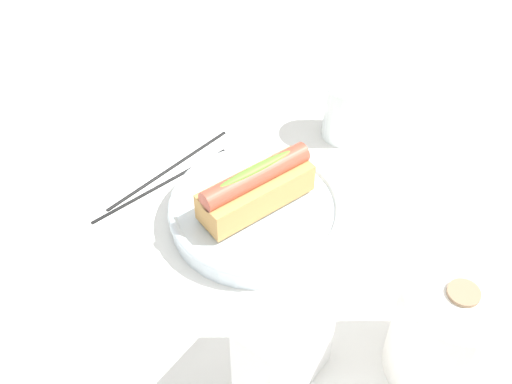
# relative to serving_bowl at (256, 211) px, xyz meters

# --- Properties ---
(ground_plane) EXTENTS (2.40, 2.40, 0.00)m
(ground_plane) POSITION_rel_serving_bowl_xyz_m (-0.03, -0.01, -0.02)
(ground_plane) COLOR white
(serving_bowl) EXTENTS (0.23, 0.23, 0.03)m
(serving_bowl) POSITION_rel_serving_bowl_xyz_m (0.00, 0.00, 0.00)
(serving_bowl) COLOR silver
(serving_bowl) RESTS_ON ground_plane
(hotdog_front) EXTENTS (0.16, 0.09, 0.06)m
(hotdog_front) POSITION_rel_serving_bowl_xyz_m (0.00, 0.00, 0.04)
(hotdog_front) COLOR tan
(hotdog_front) RESTS_ON serving_bowl
(water_glass) EXTENTS (0.07, 0.07, 0.09)m
(water_glass) POSITION_rel_serving_bowl_xyz_m (-0.22, 0.01, 0.02)
(water_glass) COLOR white
(water_glass) RESTS_ON ground_plane
(paper_towel_roll) EXTENTS (0.11, 0.11, 0.13)m
(paper_towel_roll) POSITION_rel_serving_bowl_xyz_m (0.06, 0.27, 0.05)
(paper_towel_roll) COLOR white
(paper_towel_roll) RESTS_ON ground_plane
(napkin_box) EXTENTS (0.11, 0.05, 0.15)m
(napkin_box) POSITION_rel_serving_bowl_xyz_m (0.17, 0.15, 0.06)
(napkin_box) COLOR white
(napkin_box) RESTS_ON ground_plane
(chopstick_near) EXTENTS (0.21, 0.06, 0.01)m
(chopstick_near) POSITION_rel_serving_bowl_xyz_m (0.02, -0.14, -0.02)
(chopstick_near) COLOR black
(chopstick_near) RESTS_ON ground_plane
(chopstick_far) EXTENTS (0.22, 0.04, 0.01)m
(chopstick_far) POSITION_rel_serving_bowl_xyz_m (-0.01, -0.16, -0.02)
(chopstick_far) COLOR black
(chopstick_far) RESTS_ON ground_plane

